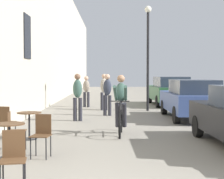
# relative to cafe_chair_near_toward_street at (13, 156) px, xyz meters

# --- Properties ---
(building_facade_left) EXTENTS (0.54, 68.00, 8.27)m
(building_facade_left) POSITION_rel_cafe_chair_near_toward_street_xyz_m (-1.99, 12.42, 3.62)
(building_facade_left) COLOR #B7AD99
(building_facade_left) RESTS_ON ground_plane
(cafe_chair_near_toward_street) EXTENTS (0.44, 0.44, 0.89)m
(cafe_chair_near_toward_street) POSITION_rel_cafe_chair_near_toward_street_xyz_m (0.00, 0.00, 0.00)
(cafe_chair_near_toward_street) COLOR black
(cafe_chair_near_toward_street) RESTS_ON ground_plane
(cafe_table_mid) EXTENTS (0.64, 0.64, 0.72)m
(cafe_table_mid) POSITION_rel_cafe_chair_near_toward_street_xyz_m (-0.63, 2.05, 0.00)
(cafe_table_mid) COLOR black
(cafe_table_mid) RESTS_ON ground_plane
(cafe_chair_mid_toward_street) EXTENTS (0.43, 0.43, 0.89)m
(cafe_chair_mid_toward_street) POSITION_rel_cafe_chair_near_toward_street_xyz_m (0.03, 2.12, 0.00)
(cafe_chair_mid_toward_street) COLOR black
(cafe_chair_mid_toward_street) RESTS_ON ground_plane
(cafe_chair_mid_toward_wall) EXTENTS (0.41, 0.41, 0.89)m
(cafe_chair_mid_toward_wall) POSITION_rel_cafe_chair_near_toward_street_xyz_m (-0.70, 2.69, 0.00)
(cafe_chair_mid_toward_wall) COLOR black
(cafe_chair_mid_toward_wall) RESTS_ON ground_plane
(cafe_table_far) EXTENTS (0.64, 0.64, 0.72)m
(cafe_table_far) POSITION_rel_cafe_chair_near_toward_street_xyz_m (-0.68, 4.17, 0.00)
(cafe_table_far) COLOR black
(cafe_table_far) RESTS_ON ground_plane
(cafe_chair_far_toward_street) EXTENTS (0.45, 0.45, 0.89)m
(cafe_chair_far_toward_street) POSITION_rel_cafe_chair_near_toward_street_xyz_m (-1.29, 4.09, 0.00)
(cafe_chair_far_toward_street) COLOR black
(cafe_chair_far_toward_street) RESTS_ON ground_plane
(cyclist_on_bicycle) EXTENTS (0.52, 1.76, 1.74)m
(cyclist_on_bicycle) POSITION_rel_cafe_chair_near_toward_street_xyz_m (1.78, 4.93, 0.29)
(cyclist_on_bicycle) COLOR black
(cyclist_on_bicycle) RESTS_ON ground_plane
(pedestrian_near) EXTENTS (0.36, 0.27, 1.74)m
(pedestrian_near) POSITION_rel_cafe_chair_near_toward_street_xyz_m (0.28, 7.86, 0.47)
(pedestrian_near) COLOR #26262D
(pedestrian_near) RESTS_ON ground_plane
(pedestrian_mid) EXTENTS (0.37, 0.29, 1.73)m
(pedestrian_mid) POSITION_rel_cafe_chair_near_toward_street_xyz_m (1.38, 9.53, 0.46)
(pedestrian_mid) COLOR #26262D
(pedestrian_mid) RESTS_ON ground_plane
(pedestrian_far) EXTENTS (0.38, 0.30, 1.74)m
(pedestrian_far) POSITION_rel_cafe_chair_near_toward_street_xyz_m (1.21, 11.75, 0.46)
(pedestrian_far) COLOR #26262D
(pedestrian_far) RESTS_ON ground_plane
(pedestrian_furthest) EXTENTS (0.38, 0.30, 1.62)m
(pedestrian_furthest) POSITION_rel_cafe_chair_near_toward_street_xyz_m (0.27, 13.36, 0.39)
(pedestrian_furthest) COLOR #26262D
(pedestrian_furthest) RESTS_ON ground_plane
(street_lamp) EXTENTS (0.32, 0.32, 4.90)m
(street_lamp) POSITION_rel_cafe_chair_near_toward_street_xyz_m (3.27, 11.47, 2.59)
(street_lamp) COLOR black
(street_lamp) RESTS_ON ground_plane
(parked_car_second) EXTENTS (1.81, 4.27, 1.52)m
(parked_car_second) POSITION_rel_cafe_chair_near_toward_street_xyz_m (4.60, 8.39, 0.27)
(parked_car_second) COLOR #384C84
(parked_car_second) RESTS_ON ground_plane
(parked_car_third) EXTENTS (1.99, 4.51, 1.58)m
(parked_car_third) POSITION_rel_cafe_chair_near_toward_street_xyz_m (4.76, 14.30, 0.30)
(parked_car_third) COLOR #23512D
(parked_car_third) RESTS_ON ground_plane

